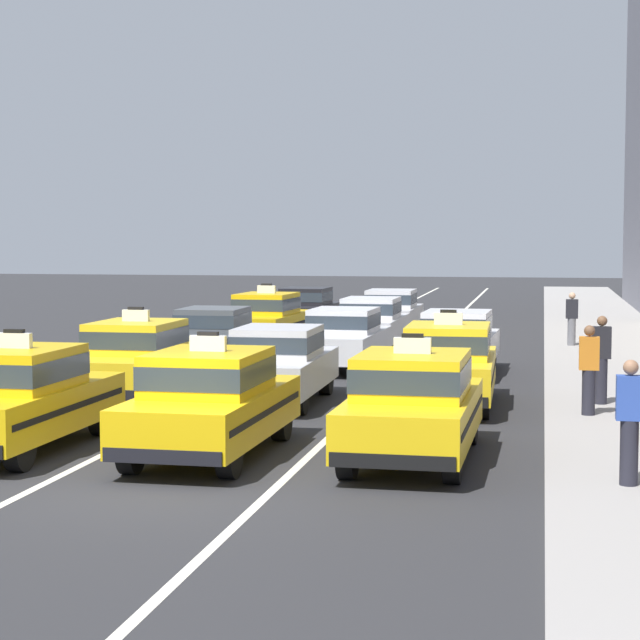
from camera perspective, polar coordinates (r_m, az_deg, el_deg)
The scene contains 21 objects.
ground_plane at distance 15.71m, azimuth -8.33°, elevation -8.40°, with size 160.00×160.00×0.00m, color #2B2B2D.
lane_stripe_left_center at distance 35.27m, azimuth 0.07°, elevation -1.31°, with size 0.14×80.00×0.01m, color silver.
lane_stripe_center_right at distance 34.80m, azimuth 5.25°, elevation -1.41°, with size 0.14×80.00×0.01m, color silver.
sidewalk_curb at distance 29.71m, azimuth 15.05°, elevation -2.37°, with size 4.00×90.00×0.15m, color #9E9993.
taxi_left_nearest at distance 18.72m, azimuth -14.90°, elevation -3.72°, with size 1.85×4.57×1.96m.
taxi_left_second at distance 23.95m, azimuth -9.12°, elevation -1.91°, with size 1.83×4.56×1.96m.
sedan_left_third at distance 29.35m, azimuth -5.34°, elevation -0.80°, with size 1.83×4.33×1.58m.
taxi_left_fourth at distance 35.08m, azimuth -2.65°, elevation 0.09°, with size 2.02×4.64×1.96m.
sedan_left_fifth at distance 40.44m, azimuth -0.69°, elevation 0.60°, with size 1.84×4.33×1.58m.
taxi_center_nearest at distance 17.71m, azimuth -5.52°, elevation -4.05°, with size 1.88×4.58×1.96m.
sedan_center_second at distance 23.19m, azimuth -2.09°, elevation -2.13°, with size 1.82×4.32×1.58m.
sedan_center_third at distance 29.00m, azimuth 1.23°, elevation -0.85°, with size 1.89×4.35×1.58m.
sedan_center_fourth at distance 34.00m, azimuth 2.59°, elevation -0.10°, with size 1.81×4.32×1.58m.
sedan_center_fifth at distance 39.03m, azimuth 3.60°, elevation 0.46°, with size 1.78×4.31×1.58m.
taxi_right_nearest at distance 17.35m, azimuth 4.69°, elevation -4.22°, with size 1.87×4.58×1.96m.
taxi_right_second at distance 22.90m, azimuth 6.46°, elevation -2.17°, with size 1.91×4.60×1.96m.
sedan_right_third at distance 28.23m, azimuth 6.90°, elevation -1.02°, with size 1.90×4.35×1.58m.
pedestrian_near_crosswalk at distance 34.73m, azimuth 12.53°, elevation 0.07°, with size 0.36×0.24×1.59m.
pedestrian_mid_block at distance 15.50m, azimuth 15.33°, elevation -4.98°, with size 0.47×0.24×1.66m.
pedestrian_by_storefront at distance 21.33m, azimuth 13.35°, elevation -2.44°, with size 0.36×0.24×1.65m.
pedestrian_trailing at distance 22.78m, azimuth 13.95°, elevation -1.92°, with size 0.36×0.24×1.73m.
Camera 1 is at (5.14, -14.45, 3.43)m, focal length 63.75 mm.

